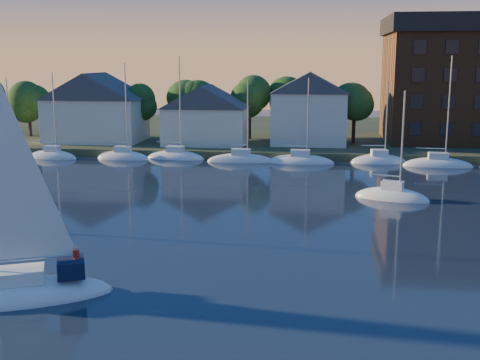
% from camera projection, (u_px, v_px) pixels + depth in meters
% --- Properties ---
extents(ground, '(260.00, 260.00, 0.00)m').
position_uv_depth(ground, '(112.00, 339.00, 27.06)').
color(ground, black).
rests_on(ground, ground).
extents(shoreline_land, '(160.00, 50.00, 2.00)m').
position_uv_depth(shoreline_land, '(261.00, 136.00, 100.05)').
color(shoreline_land, '#2E3A22').
rests_on(shoreline_land, ground).
extents(wooden_dock, '(120.00, 3.00, 1.00)m').
position_uv_depth(wooden_dock, '(245.00, 158.00, 77.67)').
color(wooden_dock, brown).
rests_on(wooden_dock, ground).
extents(clubhouse_west, '(13.65, 9.45, 9.64)m').
position_uv_depth(clubhouse_west, '(96.00, 106.00, 85.02)').
color(clubhouse_west, silver).
rests_on(clubhouse_west, shoreline_land).
extents(clubhouse_centre, '(11.55, 8.40, 8.08)m').
position_uv_depth(clubhouse_centre, '(206.00, 114.00, 82.26)').
color(clubhouse_centre, silver).
rests_on(clubhouse_centre, shoreline_land).
extents(clubhouse_east, '(10.50, 8.40, 9.80)m').
position_uv_depth(clubhouse_east, '(309.00, 107.00, 82.34)').
color(clubhouse_east, silver).
rests_on(clubhouse_east, shoreline_land).
extents(tree_line, '(93.40, 5.40, 8.90)m').
position_uv_depth(tree_line, '(268.00, 97.00, 86.73)').
color(tree_line, '#3C261B').
rests_on(tree_line, shoreline_land).
extents(moored_fleet, '(87.50, 2.40, 12.05)m').
position_uv_depth(moored_fleet, '(242.00, 161.00, 74.73)').
color(moored_fleet, white).
rests_on(moored_fleet, ground).
extents(hero_sailboat, '(10.20, 6.73, 15.05)m').
position_uv_depth(hero_sailboat, '(21.00, 288.00, 31.53)').
color(hero_sailboat, white).
rests_on(hero_sailboat, ground).
extents(drifting_sailboat_right, '(7.10, 4.27, 10.85)m').
position_uv_depth(drifting_sailboat_right, '(392.00, 198.00, 54.29)').
color(drifting_sailboat_right, white).
rests_on(drifting_sailboat_right, ground).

